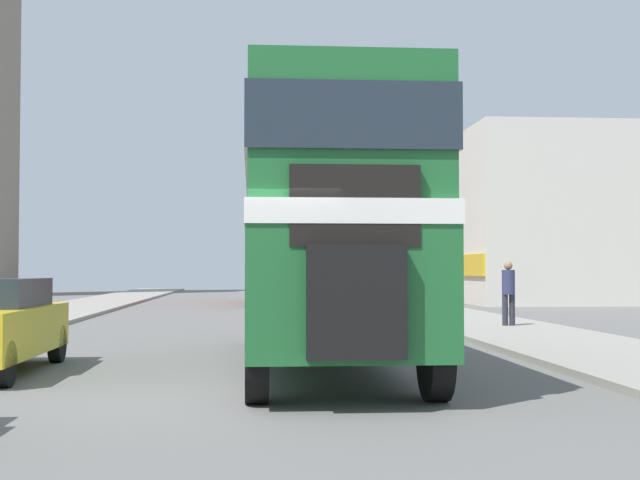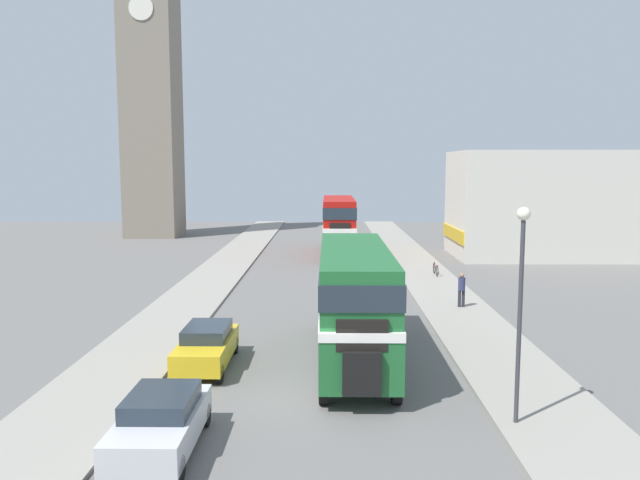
{
  "view_description": "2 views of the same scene",
  "coord_description": "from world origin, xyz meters",
  "px_view_note": "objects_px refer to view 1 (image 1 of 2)",
  "views": [
    {
      "loc": [
        0.25,
        -10.94,
        1.6
      ],
      "look_at": [
        1.41,
        3.95,
        2.09
      ],
      "focal_mm": 50.0,
      "sensor_mm": 36.0,
      "label": 1
    },
    {
      "loc": [
        0.45,
        -18.14,
        7.04
      ],
      "look_at": [
        0.0,
        16.64,
        2.9
      ],
      "focal_mm": 35.0,
      "sensor_mm": 36.0,
      "label": 2
    }
  ],
  "objects_px": {
    "bicycle_on_pavement": "(445,300)",
    "pedestrian_walking": "(508,289)",
    "bus_distant": "(273,247)",
    "double_decker_bus": "(320,218)"
  },
  "relations": [
    {
      "from": "double_decker_bus",
      "to": "bicycle_on_pavement",
      "type": "height_order",
      "value": "double_decker_bus"
    },
    {
      "from": "bicycle_on_pavement",
      "to": "bus_distant",
      "type": "bearing_deg",
      "value": 121.1
    },
    {
      "from": "double_decker_bus",
      "to": "pedestrian_walking",
      "type": "distance_m",
      "value": 10.06
    },
    {
      "from": "bicycle_on_pavement",
      "to": "double_decker_bus",
      "type": "bearing_deg",
      "value": -108.87
    },
    {
      "from": "bus_distant",
      "to": "double_decker_bus",
      "type": "bearing_deg",
      "value": -89.75
    },
    {
      "from": "bus_distant",
      "to": "bicycle_on_pavement",
      "type": "xyz_separation_m",
      "value": [
        6.05,
        -10.03,
        -2.19
      ]
    },
    {
      "from": "bus_distant",
      "to": "bicycle_on_pavement",
      "type": "bearing_deg",
      "value": -58.9
    },
    {
      "from": "double_decker_bus",
      "to": "bicycle_on_pavement",
      "type": "bearing_deg",
      "value": 71.13
    },
    {
      "from": "pedestrian_walking",
      "to": "bicycle_on_pavement",
      "type": "xyz_separation_m",
      "value": [
        0.3,
        9.13,
        -0.59
      ]
    },
    {
      "from": "bicycle_on_pavement",
      "to": "pedestrian_walking",
      "type": "bearing_deg",
      "value": -91.86
    }
  ]
}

